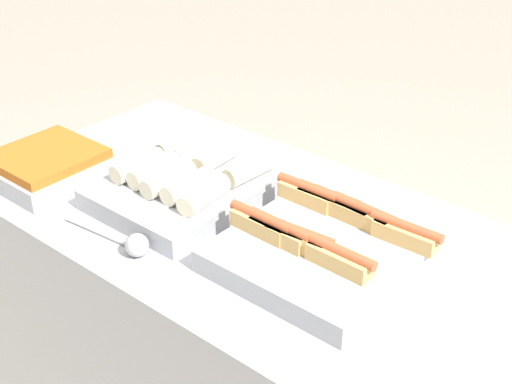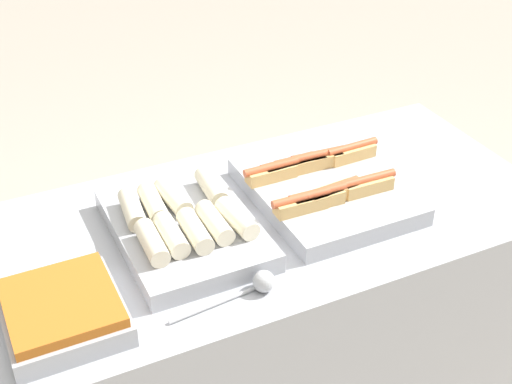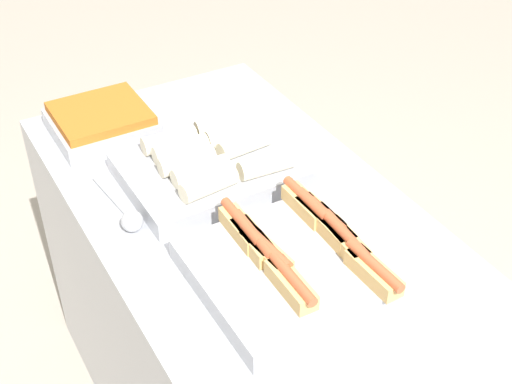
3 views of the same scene
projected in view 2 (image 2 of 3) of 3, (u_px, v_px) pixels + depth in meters
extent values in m
cube|color=#A8AAB2|center=(267.00, 333.00, 2.10)|extent=(1.50, 0.73, 0.86)
cube|color=#A8AAB2|center=(325.00, 191.00, 1.91)|extent=(0.37, 0.46, 0.05)
cube|color=tan|center=(318.00, 161.00, 1.96)|extent=(0.14, 0.05, 0.04)
cylinder|color=#C15633|center=(318.00, 154.00, 1.95)|extent=(0.16, 0.03, 0.02)
cube|color=tan|center=(271.00, 174.00, 1.90)|extent=(0.14, 0.04, 0.04)
cylinder|color=#C15633|center=(271.00, 167.00, 1.89)|extent=(0.16, 0.02, 0.02)
cube|color=tan|center=(332.00, 194.00, 1.82)|extent=(0.14, 0.06, 0.04)
cylinder|color=#C15633|center=(332.00, 188.00, 1.81)|extent=(0.16, 0.04, 0.02)
cube|color=tan|center=(301.00, 205.00, 1.78)|extent=(0.14, 0.05, 0.04)
cylinder|color=#C15633|center=(301.00, 198.00, 1.77)|extent=(0.16, 0.03, 0.02)
cube|color=tan|center=(287.00, 168.00, 1.92)|extent=(0.14, 0.05, 0.04)
cylinder|color=#C15633|center=(287.00, 162.00, 1.91)|extent=(0.16, 0.03, 0.02)
cube|color=tan|center=(352.00, 153.00, 1.99)|extent=(0.14, 0.05, 0.04)
cylinder|color=#C15633|center=(352.00, 147.00, 1.98)|extent=(0.16, 0.03, 0.02)
cube|color=tan|center=(301.00, 165.00, 1.94)|extent=(0.14, 0.05, 0.04)
cylinder|color=#C15633|center=(301.00, 159.00, 1.93)|extent=(0.16, 0.03, 0.02)
cube|color=tan|center=(317.00, 200.00, 1.80)|extent=(0.14, 0.05, 0.04)
cylinder|color=#C15633|center=(318.00, 193.00, 1.79)|extent=(0.16, 0.03, 0.02)
cube|color=tan|center=(367.00, 186.00, 1.85)|extent=(0.14, 0.05, 0.04)
cylinder|color=#C15633|center=(368.00, 179.00, 1.84)|extent=(0.16, 0.02, 0.02)
cube|color=#A8AAB2|center=(184.00, 229.00, 1.76)|extent=(0.33, 0.46, 0.05)
cylinder|color=beige|center=(132.00, 209.00, 1.75)|extent=(0.06, 0.14, 0.05)
cylinder|color=beige|center=(237.00, 218.00, 1.72)|extent=(0.06, 0.14, 0.05)
cylinder|color=beige|center=(171.00, 235.00, 1.66)|extent=(0.05, 0.14, 0.05)
cylinder|color=beige|center=(173.00, 197.00, 1.80)|extent=(0.06, 0.14, 0.05)
cylinder|color=beige|center=(214.00, 223.00, 1.70)|extent=(0.05, 0.14, 0.05)
cylinder|color=beige|center=(195.00, 231.00, 1.68)|extent=(0.05, 0.14, 0.05)
cylinder|color=beige|center=(153.00, 203.00, 1.77)|extent=(0.06, 0.14, 0.05)
cylinder|color=beige|center=(211.00, 187.00, 1.84)|extent=(0.06, 0.14, 0.05)
cylinder|color=beige|center=(152.00, 243.00, 1.64)|extent=(0.05, 0.14, 0.05)
cube|color=#A8AAB2|center=(63.00, 316.00, 1.51)|extent=(0.25, 0.26, 0.05)
cube|color=#B7601E|center=(61.00, 303.00, 1.49)|extent=(0.23, 0.24, 0.02)
cylinder|color=#B2B5BA|center=(217.00, 303.00, 1.57)|extent=(0.23, 0.03, 0.01)
sphere|color=#B2B5BA|center=(264.00, 281.00, 1.60)|extent=(0.05, 0.05, 0.05)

